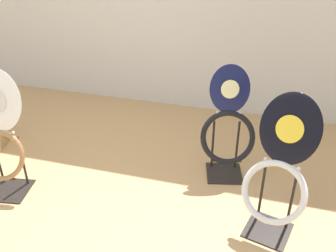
# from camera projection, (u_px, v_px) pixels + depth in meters

# --- Properties ---
(toilet_seat_display_jazz_black) EXTENTS (0.47, 0.45, 0.93)m
(toilet_seat_display_jazz_black) POSITION_uv_depth(u_px,v_px,m) (279.00, 173.00, 2.30)
(toilet_seat_display_jazz_black) COLOR black
(toilet_seat_display_jazz_black) RESTS_ON ground_plane
(toilet_seat_display_navy_moon) EXTENTS (0.45, 0.34, 0.89)m
(toilet_seat_display_navy_moon) POSITION_uv_depth(u_px,v_px,m) (228.00, 131.00, 2.84)
(toilet_seat_display_navy_moon) COLOR black
(toilet_seat_display_navy_moon) RESTS_ON ground_plane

